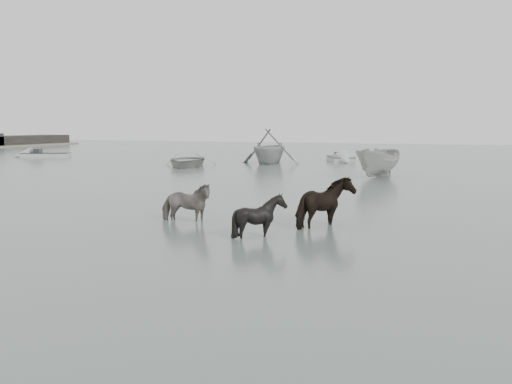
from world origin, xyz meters
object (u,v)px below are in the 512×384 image
(pony_dark, at_px, (327,198))
(pony_black, at_px, (260,211))
(rowboat_lead, at_px, (187,159))
(pony_pinto, at_px, (186,199))

(pony_dark, distance_m, pony_black, 2.35)
(rowboat_lead, bearing_deg, pony_pinto, -78.42)
(pony_dark, bearing_deg, rowboat_lead, 38.73)
(pony_pinto, distance_m, pony_black, 3.12)
(pony_dark, xyz_separation_m, rowboat_lead, (-14.32, 18.78, -0.29))
(pony_dark, bearing_deg, pony_black, 149.18)
(pony_dark, relative_size, pony_black, 1.22)
(pony_black, height_order, rowboat_lead, pony_black)
(pony_dark, xyz_separation_m, pony_black, (-1.25, -1.98, -0.14))
(pony_black, distance_m, rowboat_lead, 24.53)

